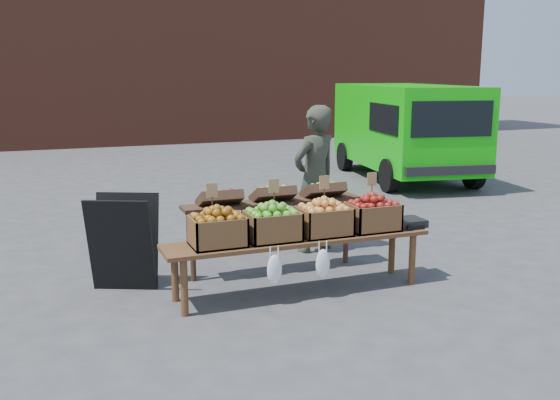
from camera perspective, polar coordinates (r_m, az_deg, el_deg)
name	(u,v)px	position (r m, az deg, el deg)	size (l,w,h in m)	color
ground	(351,276)	(6.86, 6.51, -6.91)	(80.00, 80.00, 0.00)	#434345
delivery_van	(405,133)	(13.03, 11.35, 6.06)	(1.95, 4.26, 1.91)	#0BBD0B
vendor	(315,179)	(7.58, 3.21, 1.92)	(0.65, 0.43, 1.79)	#31362A
chalkboard_sign	(124,242)	(6.48, -14.10, -3.78)	(0.65, 0.36, 0.98)	black
back_table	(273,226)	(6.83, -0.66, -2.36)	(2.10, 0.44, 1.04)	#3B2619
display_bench	(298,265)	(6.25, 1.67, -5.95)	(2.70, 0.56, 0.57)	#52321B
crate_golden_apples	(217,231)	(5.87, -5.75, -2.85)	(0.50, 0.40, 0.28)	#AC6210
crate_russet_pears	(272,226)	(6.04, -0.71, -2.39)	(0.50, 0.40, 0.28)	#4F9B21
crate_red_apples	(324,221)	(6.24, 4.02, -1.94)	(0.50, 0.40, 0.28)	gold
crate_green_apples	(372,217)	(6.49, 8.42, -1.51)	(0.50, 0.40, 0.28)	maroon
weighing_scale	(407,222)	(6.73, 11.54, -2.02)	(0.34, 0.30, 0.08)	black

